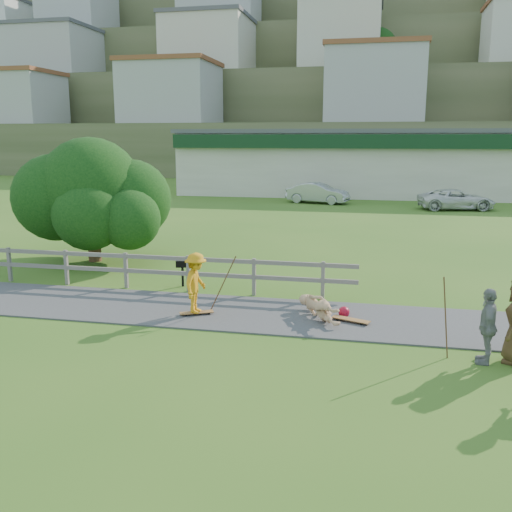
% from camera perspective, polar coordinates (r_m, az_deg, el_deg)
% --- Properties ---
extents(ground, '(260.00, 260.00, 0.00)m').
position_cam_1_polar(ground, '(13.65, -3.16, -7.64)').
color(ground, '#34611B').
rests_on(ground, ground).
extents(path, '(34.00, 3.00, 0.04)m').
position_cam_1_polar(path, '(15.03, -1.66, -5.71)').
color(path, '#39393B').
rests_on(path, ground).
extents(fence, '(15.05, 0.10, 1.10)m').
position_cam_1_polar(fence, '(18.06, -14.68, -0.78)').
color(fence, '#625E57').
rests_on(fence, ground).
extents(strip_mall, '(32.50, 10.75, 5.10)m').
position_cam_1_polar(strip_mall, '(47.40, 12.91, 9.19)').
color(strip_mall, '#BCB7A5').
rests_on(strip_mall, ground).
extents(hillside, '(220.00, 67.00, 47.50)m').
position_cam_1_polar(hillside, '(104.24, 10.58, 17.11)').
color(hillside, '#454D2D').
rests_on(hillside, ground).
extents(skater_rider, '(0.64, 1.04, 1.57)m').
position_cam_1_polar(skater_rider, '(14.70, -6.02, -3.07)').
color(skater_rider, orange).
rests_on(skater_rider, ground).
extents(skater_fallen, '(1.72, 1.29, 0.64)m').
position_cam_1_polar(skater_fallen, '(14.51, 6.36, -5.17)').
color(skater_fallen, tan).
rests_on(skater_fallen, ground).
extents(spectator_b, '(0.53, 0.98, 1.58)m').
position_cam_1_polar(spectator_b, '(12.54, 22.15, -6.51)').
color(spectator_b, gray).
rests_on(spectator_b, ground).
extents(car_silver, '(4.50, 2.41, 1.41)m').
position_cam_1_polar(car_silver, '(39.96, 6.20, 6.28)').
color(car_silver, '#A6A7AD').
rests_on(car_silver, ground).
extents(car_white, '(4.99, 3.01, 1.30)m').
position_cam_1_polar(car_white, '(38.33, 19.41, 5.35)').
color(car_white, silver).
rests_on(car_white, ground).
extents(tree, '(6.04, 6.04, 3.89)m').
position_cam_1_polar(tree, '(21.79, -16.05, 4.54)').
color(tree, black).
rests_on(tree, ground).
extents(bbq, '(0.44, 0.38, 0.82)m').
position_cam_1_polar(bbq, '(17.74, -7.35, -1.74)').
color(bbq, black).
rests_on(bbq, ground).
extents(longboard_rider, '(0.87, 0.58, 0.10)m').
position_cam_1_polar(longboard_rider, '(14.90, -5.96, -5.81)').
color(longboard_rider, brown).
rests_on(longboard_rider, ground).
extents(longboard_fallen, '(0.98, 0.57, 0.11)m').
position_cam_1_polar(longboard_fallen, '(14.45, 9.47, -6.46)').
color(longboard_fallen, brown).
rests_on(longboard_fallen, ground).
extents(helmet, '(0.29, 0.29, 0.29)m').
position_cam_1_polar(helmet, '(14.85, 8.79, -5.55)').
color(helmet, maroon).
rests_on(helmet, ground).
extents(pole_rider, '(0.03, 0.03, 1.71)m').
position_cam_1_polar(pole_rider, '(14.88, -3.35, -2.56)').
color(pole_rider, '#543521').
rests_on(pole_rider, ground).
extents(pole_spec_left, '(0.03, 0.03, 1.76)m').
position_cam_1_polar(pole_spec_left, '(12.50, 18.43, -5.87)').
color(pole_spec_left, '#543521').
rests_on(pole_spec_left, ground).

